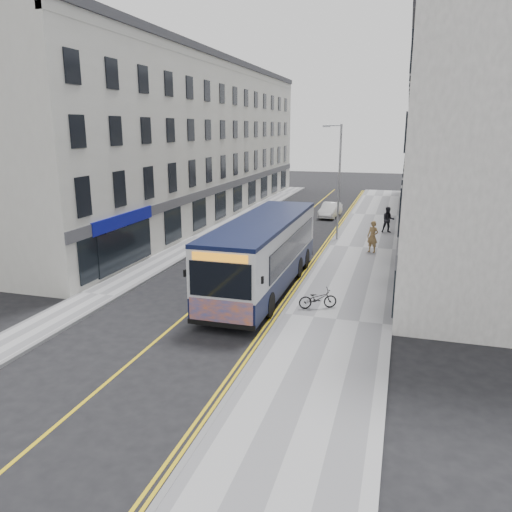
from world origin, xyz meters
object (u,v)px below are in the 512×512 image
Objects in this scene: city_bus at (264,251)px; car_maroon at (222,246)px; bicycle at (318,299)px; pedestrian_near at (373,237)px; streetlamp at (338,178)px; pedestrian_far at (388,220)px; car_white at (330,210)px.

car_maroon is at bearing 127.73° from city_bus.
pedestrian_near is (1.60, 10.99, 0.56)m from bicycle.
streetlamp is 5.84m from pedestrian_far.
pedestrian_far is at bearing -31.99° from bicycle.
streetlamp is 12.28m from city_bus.
bicycle is (1.12, -14.17, -3.82)m from streetlamp.
streetlamp is 4.01× the size of pedestrian_near.
pedestrian_far is (0.71, 6.57, -0.03)m from pedestrian_near.
pedestrian_near is (4.70, 8.69, -0.80)m from city_bus.
streetlamp is 4.75× the size of bicycle.
streetlamp is at bearing -132.56° from car_maroon.
pedestrian_near is 6.61m from pedestrian_far.
pedestrian_near reaches higher than car_maroon.
streetlamp is 9.67m from car_maroon.
streetlamp is 0.66× the size of city_bus.
bicycle is at bearing 134.84° from car_maroon.
streetlamp reaches higher than pedestrian_near.
bicycle is 23.74m from car_white.
city_bus is at bearing -120.57° from pedestrian_far.
city_bus is 6.06× the size of pedestrian_near.
pedestrian_far is at bearing 44.76° from streetlamp.
car_maroon reaches higher than car_white.
city_bus is at bearing -94.02° from pedestrian_near.
city_bus reaches higher than car_maroon.
streetlamp is at bearing -74.24° from car_white.
city_bus reaches higher than bicycle.
bicycle is (3.10, -2.31, -1.36)m from city_bus.
bicycle is 0.44× the size of car_maroon.
car_maroon is (-6.21, -6.41, -3.72)m from streetlamp.
city_bus reaches higher than pedestrian_far.
pedestrian_far is (5.40, 15.26, -0.84)m from city_bus.
car_maroon is (-4.22, 5.46, -1.26)m from city_bus.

